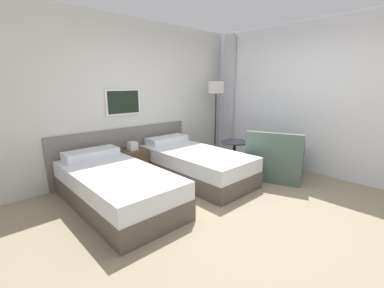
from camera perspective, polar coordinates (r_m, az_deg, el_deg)
The scene contains 9 objects.
ground_plane at distance 3.60m, azimuth 10.02°, elevation -13.40°, with size 16.00×16.00×0.00m, color gray.
wall_headboard at distance 4.86m, azimuth -11.06°, elevation 9.48°, with size 10.00×0.10×2.70m.
wall_window at distance 5.09m, azimuth 25.93°, elevation 8.99°, with size 0.21×4.69×2.70m.
bed_near_door at distance 3.63m, azimuth -16.58°, elevation -9.06°, with size 0.99×2.02×0.62m.
bed_near_window at distance 4.42m, azimuth 0.52°, elevation -4.47°, with size 0.99×2.02×0.62m.
nightstand at distance 4.60m, azimuth -12.88°, elevation -4.10°, with size 0.42×0.35×0.63m.
floor_lamp at distance 5.54m, azimuth 5.36°, elevation 10.92°, with size 0.24×0.24×1.65m.
side_table at distance 4.75m, azimuth 9.39°, elevation -1.47°, with size 0.49×0.49×0.58m.
armchair at distance 4.72m, azimuth 17.96°, elevation -3.72°, with size 1.07×1.13×0.84m.
Camera 1 is at (-2.60, -1.90, 1.60)m, focal length 24.00 mm.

